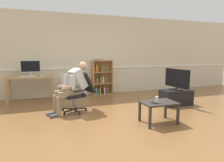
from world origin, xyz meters
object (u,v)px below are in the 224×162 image
at_px(imac_monitor, 31,67).
at_px(radiator, 74,86).
at_px(drinking_glass, 157,100).
at_px(spare_remote, 155,103).
at_px(bookshelf, 101,78).
at_px(tv_screen, 177,79).
at_px(computer_mouse, 41,76).
at_px(keyboard, 28,76).
at_px(coffee_table, 159,105).
at_px(tv_stand, 176,97).
at_px(computer_desk, 31,80).
at_px(person_seated, 72,86).
at_px(office_chair, 79,90).

relative_size(imac_monitor, radiator, 0.64).
relative_size(drinking_glass, spare_remote, 0.85).
height_order(imac_monitor, bookshelf, bookshelf).
bearing_deg(radiator, tv_screen, -38.75).
bearing_deg(drinking_glass, computer_mouse, 130.46).
height_order(keyboard, drinking_glass, keyboard).
height_order(coffee_table, spare_remote, spare_remote).
height_order(computer_mouse, tv_stand, computer_mouse).
bearing_deg(coffee_table, tv_stand, 40.52).
height_order(radiator, spare_remote, radiator).
xyz_separation_m(tv_stand, coffee_table, (-1.22, -1.04, 0.17)).
xyz_separation_m(bookshelf, spare_remote, (0.25, -3.06, -0.11)).
relative_size(computer_desk, radiator, 1.49).
bearing_deg(bookshelf, spare_remote, -85.24).
bearing_deg(computer_mouse, tv_stand, -23.36).
bearing_deg(spare_remote, computer_mouse, 106.32).
relative_size(computer_desk, tv_screen, 1.51).
bearing_deg(keyboard, tv_screen, -21.23).
xyz_separation_m(computer_desk, drinking_glass, (2.52, -2.73, -0.14)).
distance_m(computer_desk, coffee_table, 3.74).
distance_m(radiator, person_seated, 1.84).
height_order(tv_screen, spare_remote, tv_screen).
xyz_separation_m(keyboard, radiator, (1.33, 0.53, -0.45)).
bearing_deg(spare_remote, keyboard, 110.70).
relative_size(bookshelf, radiator, 1.42).
height_order(bookshelf, drinking_glass, bookshelf).
xyz_separation_m(keyboard, coffee_table, (2.64, -2.54, -0.39)).
distance_m(office_chair, person_seated, 0.23).
xyz_separation_m(computer_mouse, office_chair, (0.91, -1.21, -0.25)).
bearing_deg(bookshelf, tv_stand, -50.08).
bearing_deg(person_seated, spare_remote, 26.82).
xyz_separation_m(computer_mouse, person_seated, (0.73, -1.28, -0.12)).
bearing_deg(radiator, office_chair, -92.85).
bearing_deg(coffee_table, bookshelf, 97.62).
height_order(imac_monitor, computer_mouse, imac_monitor).
relative_size(imac_monitor, coffee_table, 0.81).
bearing_deg(radiator, coffee_table, -66.94).
bearing_deg(radiator, computer_mouse, -152.81).
relative_size(person_seated, drinking_glass, 9.56).
xyz_separation_m(tv_screen, drinking_glass, (-1.30, -1.09, -0.22)).
relative_size(bookshelf, person_seated, 1.02).
bearing_deg(drinking_glass, radiator, 111.55).
xyz_separation_m(computer_mouse, radiator, (0.99, 0.51, -0.46)).
xyz_separation_m(imac_monitor, radiator, (1.28, 0.31, -0.71)).
height_order(tv_stand, drinking_glass, drinking_glass).
relative_size(tv_screen, drinking_glass, 6.73).
bearing_deg(keyboard, person_seated, -49.55).
xyz_separation_m(imac_monitor, person_seated, (1.02, -1.47, -0.37)).
height_order(computer_desk, tv_screen, tv_screen).
height_order(person_seated, coffee_table, person_seated).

